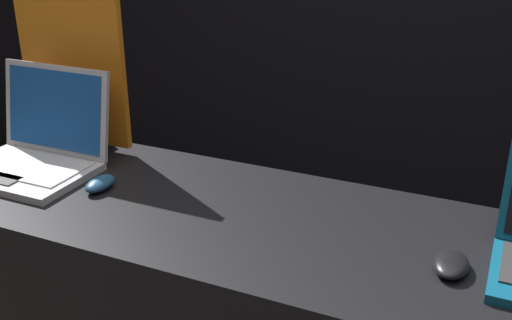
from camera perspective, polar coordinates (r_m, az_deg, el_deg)
laptop_front at (r=1.81m, az=-20.19°, el=1.20°), size 0.37×0.31×0.27m
mouse_front at (r=1.63m, az=-14.62°, el=-2.19°), size 0.06×0.10×0.03m
promo_stand_front at (r=1.88m, az=-17.03°, el=8.09°), size 0.37×0.07×0.50m
mouse_back at (r=1.30m, az=18.10°, el=-9.43°), size 0.07×0.11×0.03m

